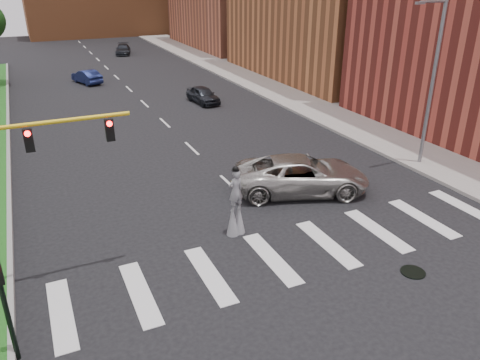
# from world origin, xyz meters

# --- Properties ---
(ground_plane) EXTENTS (160.00, 160.00, 0.00)m
(ground_plane) POSITION_xyz_m (0.00, 0.00, 0.00)
(ground_plane) COLOR black
(ground_plane) RESTS_ON ground
(median_curb) EXTENTS (0.20, 60.00, 0.28)m
(median_curb) POSITION_xyz_m (-10.45, 20.00, 0.14)
(median_curb) COLOR gray
(median_curb) RESTS_ON ground
(sidewalk_right) EXTENTS (5.00, 90.00, 0.18)m
(sidewalk_right) POSITION_xyz_m (12.50, 25.00, 0.09)
(sidewalk_right) COLOR gray
(sidewalk_right) RESTS_ON ground
(manhole) EXTENTS (0.90, 0.90, 0.04)m
(manhole) POSITION_xyz_m (3.00, -2.00, 0.02)
(manhole) COLOR black
(manhole) RESTS_ON ground
(streetlight) EXTENTS (2.05, 0.20, 9.00)m
(streetlight) POSITION_xyz_m (10.90, 6.00, 4.90)
(streetlight) COLOR slate
(streetlight) RESTS_ON ground
(traffic_signal) EXTENTS (5.30, 0.23, 6.20)m
(traffic_signal) POSITION_xyz_m (-9.78, 3.00, 4.15)
(traffic_signal) COLOR black
(traffic_signal) RESTS_ON ground
(secondary_signal) EXTENTS (0.25, 0.21, 3.23)m
(secondary_signal) POSITION_xyz_m (-10.30, -0.50, 1.95)
(secondary_signal) COLOR black
(secondary_signal) RESTS_ON ground
(stilt_performer) EXTENTS (0.83, 0.58, 3.09)m
(stilt_performer) POSITION_xyz_m (-1.76, 3.31, 1.25)
(stilt_performer) COLOR #362415
(stilt_performer) RESTS_ON ground
(suv_crossing) EXTENTS (7.26, 5.12, 1.84)m
(suv_crossing) POSITION_xyz_m (2.91, 5.71, 0.92)
(suv_crossing) COLOR #A5A29C
(suv_crossing) RESTS_ON ground
(car_near) EXTENTS (2.02, 4.16, 1.37)m
(car_near) POSITION_xyz_m (4.59, 24.21, 0.68)
(car_near) COLOR black
(car_near) RESTS_ON ground
(car_mid) EXTENTS (2.68, 4.32, 1.34)m
(car_mid) POSITION_xyz_m (-3.21, 36.18, 0.67)
(car_mid) COLOR navy
(car_mid) RESTS_ON ground
(car_far) EXTENTS (2.90, 4.83, 1.31)m
(car_far) POSITION_xyz_m (3.83, 52.79, 0.65)
(car_far) COLOR black
(car_far) RESTS_ON ground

